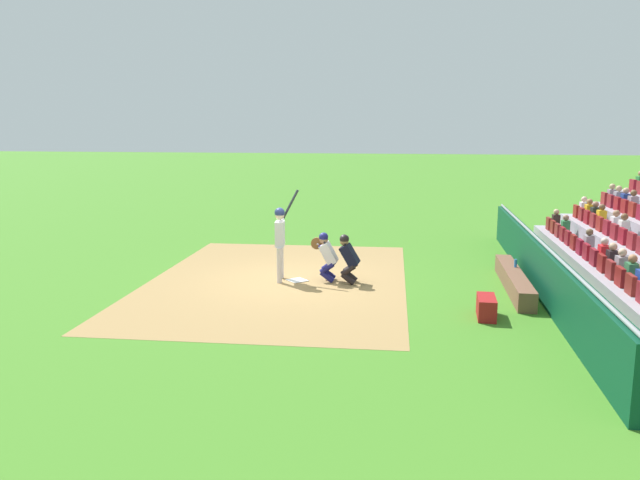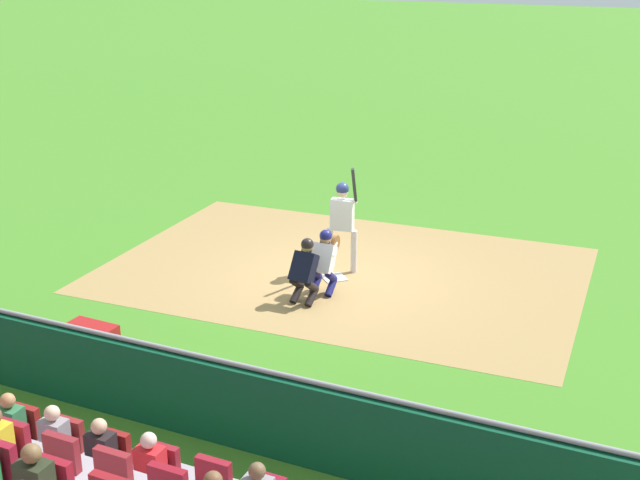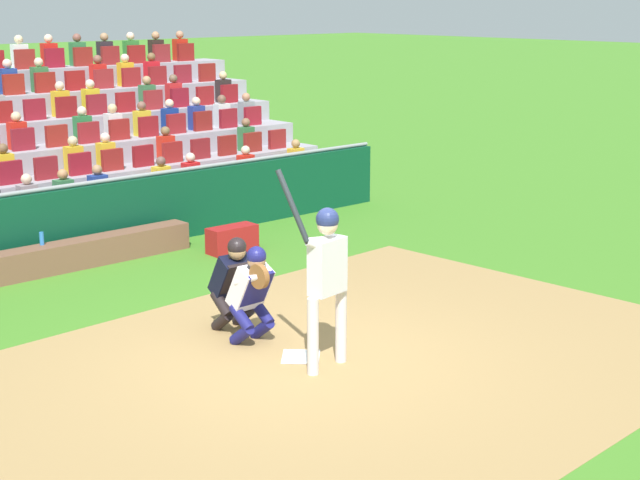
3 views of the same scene
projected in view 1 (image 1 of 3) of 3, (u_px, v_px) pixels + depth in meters
ground_plane at (297, 281)px, 15.63m from camera, size 160.00×160.00×0.00m
infield_dirt_patch at (278, 280)px, 15.71m from camera, size 9.75×6.85×0.01m
home_plate_marker at (297, 280)px, 15.63m from camera, size 0.62×0.62×0.02m
batter_at_plate at (280, 235)px, 15.48m from camera, size 0.73×0.57×2.31m
catcher_crouching at (326, 254)px, 15.51m from camera, size 0.47×0.71×1.27m
home_plate_umpire at (348, 256)px, 15.28m from camera, size 0.49×0.52×1.26m
dugout_wall at (539, 266)px, 14.60m from camera, size 14.04×0.24×1.24m
dugout_bench at (514, 280)px, 14.78m from camera, size 4.07×0.40×0.44m
water_bottle_on_bench at (516, 263)px, 15.18m from camera, size 0.07×0.07×0.20m
equipment_duffel_bag at (486, 307)px, 12.57m from camera, size 0.86×0.39×0.44m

